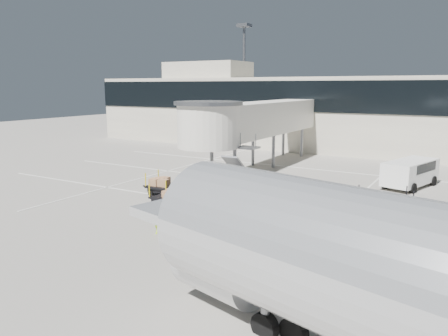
{
  "coord_description": "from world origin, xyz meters",
  "views": [
    {
      "loc": [
        12.35,
        -19.8,
        7.09
      ],
      "look_at": [
        -1.25,
        3.44,
        2.0
      ],
      "focal_mm": 35.0,
      "sensor_mm": 36.0,
      "label": 1
    }
  ],
  "objects_px": {
    "minivan": "(411,171)",
    "box_cart_far": "(170,187)",
    "suitcase_cart": "(384,203)",
    "belt_loader": "(213,139)",
    "ground_worker": "(159,217)",
    "baggage_tug": "(309,198)",
    "box_cart_near": "(171,199)"
  },
  "relations": [
    {
      "from": "suitcase_cart",
      "to": "box_cart_far",
      "type": "xyz_separation_m",
      "value": [
        -12.77,
        -3.36,
        0.09
      ]
    },
    {
      "from": "belt_loader",
      "to": "minivan",
      "type": "bearing_deg",
      "value": -37.22
    },
    {
      "from": "minivan",
      "to": "box_cart_far",
      "type": "bearing_deg",
      "value": -124.39
    },
    {
      "from": "baggage_tug",
      "to": "minivan",
      "type": "bearing_deg",
      "value": 51.35
    },
    {
      "from": "ground_worker",
      "to": "box_cart_far",
      "type": "bearing_deg",
      "value": 102.8
    },
    {
      "from": "baggage_tug",
      "to": "belt_loader",
      "type": "distance_m",
      "value": 27.47
    },
    {
      "from": "box_cart_near",
      "to": "belt_loader",
      "type": "height_order",
      "value": "belt_loader"
    },
    {
      "from": "baggage_tug",
      "to": "suitcase_cart",
      "type": "bearing_deg",
      "value": 9.2
    },
    {
      "from": "minivan",
      "to": "baggage_tug",
      "type": "bearing_deg",
      "value": -99.47
    },
    {
      "from": "box_cart_far",
      "to": "belt_loader",
      "type": "distance_m",
      "value": 23.9
    },
    {
      "from": "suitcase_cart",
      "to": "ground_worker",
      "type": "bearing_deg",
      "value": -155.83
    },
    {
      "from": "suitcase_cart",
      "to": "minivan",
      "type": "distance_m",
      "value": 7.41
    },
    {
      "from": "box_cart_far",
      "to": "belt_loader",
      "type": "relative_size",
      "value": 0.81
    },
    {
      "from": "suitcase_cart",
      "to": "baggage_tug",
      "type": "bearing_deg",
      "value": 177.98
    },
    {
      "from": "belt_loader",
      "to": "box_cart_near",
      "type": "bearing_deg",
      "value": -75.65
    },
    {
      "from": "suitcase_cart",
      "to": "ground_worker",
      "type": "distance_m",
      "value": 12.93
    },
    {
      "from": "box_cart_far",
      "to": "ground_worker",
      "type": "distance_m",
      "value": 7.5
    },
    {
      "from": "baggage_tug",
      "to": "belt_loader",
      "type": "relative_size",
      "value": 0.61
    },
    {
      "from": "box_cart_far",
      "to": "ground_worker",
      "type": "xyz_separation_m",
      "value": [
        4.13,
        -6.25,
        0.27
      ]
    },
    {
      "from": "box_cart_far",
      "to": "belt_loader",
      "type": "xyz_separation_m",
      "value": [
        -10.13,
        21.64,
        0.25
      ]
    },
    {
      "from": "ground_worker",
      "to": "minivan",
      "type": "distance_m",
      "value": 19.26
    },
    {
      "from": "suitcase_cart",
      "to": "ground_worker",
      "type": "xyz_separation_m",
      "value": [
        -8.64,
        -9.61,
        0.36
      ]
    },
    {
      "from": "baggage_tug",
      "to": "box_cart_near",
      "type": "height_order",
      "value": "baggage_tug"
    },
    {
      "from": "box_cart_far",
      "to": "baggage_tug",
      "type": "bearing_deg",
      "value": 9.52
    },
    {
      "from": "ground_worker",
      "to": "baggage_tug",
      "type": "bearing_deg",
      "value": 38.95
    },
    {
      "from": "ground_worker",
      "to": "minivan",
      "type": "bearing_deg",
      "value": 41.22
    },
    {
      "from": "baggage_tug",
      "to": "minivan",
      "type": "height_order",
      "value": "minivan"
    },
    {
      "from": "minivan",
      "to": "belt_loader",
      "type": "height_order",
      "value": "belt_loader"
    },
    {
      "from": "suitcase_cart",
      "to": "box_cart_near",
      "type": "relative_size",
      "value": 0.99
    },
    {
      "from": "baggage_tug",
      "to": "suitcase_cart",
      "type": "relative_size",
      "value": 0.82
    },
    {
      "from": "box_cart_far",
      "to": "minivan",
      "type": "height_order",
      "value": "minivan"
    },
    {
      "from": "suitcase_cart",
      "to": "belt_loader",
      "type": "height_order",
      "value": "belt_loader"
    }
  ]
}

